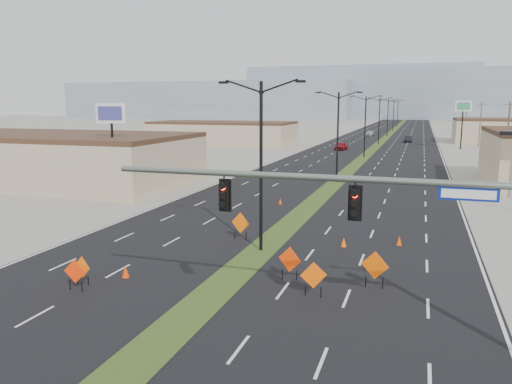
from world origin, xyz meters
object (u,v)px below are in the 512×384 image
(car_left, at_px, (341,146))
(construction_sign_5, at_px, (375,266))
(streetlight_4, at_px, (388,116))
(cone_3, at_px, (280,201))
(pole_sign_west, at_px, (111,121))
(construction_sign_3, at_px, (290,261))
(car_far, at_px, (370,133))
(cone_1, at_px, (344,242))
(cone_0, at_px, (125,271))
(construction_sign_4, at_px, (313,276))
(signal_mast, at_px, (409,219))
(streetlight_0, at_px, (261,161))
(streetlight_2, at_px, (365,124))
(streetlight_6, at_px, (398,113))
(pole_sign_east_far, at_px, (463,110))
(construction_sign_1, at_px, (75,273))
(construction_sign_0, at_px, (82,268))
(streetlight_5, at_px, (394,114))
(cone_2, at_px, (399,241))
(streetlight_1, at_px, (338,134))
(construction_sign_2, at_px, (240,224))
(streetlight_3, at_px, (379,119))
(car_mid, at_px, (408,139))

(car_left, xyz_separation_m, construction_sign_5, (12.74, -72.79, 0.35))
(streetlight_4, xyz_separation_m, cone_3, (-2.64, -98.13, -5.14))
(pole_sign_west, bearing_deg, car_left, 55.72)
(construction_sign_3, relative_size, pole_sign_west, 0.20)
(car_left, bearing_deg, car_far, 95.87)
(cone_1, bearing_deg, cone_0, -137.05)
(construction_sign_4, height_order, pole_sign_west, pole_sign_west)
(signal_mast, xyz_separation_m, construction_sign_4, (-4.06, 3.80, -3.82))
(streetlight_0, height_order, cone_3, streetlight_0)
(cone_3, bearing_deg, car_far, 91.22)
(streetlight_2, distance_m, streetlight_4, 56.00)
(pole_sign_west, bearing_deg, construction_sign_4, -59.80)
(streetlight_6, xyz_separation_m, construction_sign_3, (2.91, -172.39, -4.41))
(car_left, xyz_separation_m, car_far, (0.91, 45.08, -0.07))
(construction_sign_3, bearing_deg, cone_1, 94.08)
(cone_1, distance_m, pole_sign_east_far, 76.34)
(car_far, distance_m, construction_sign_1, 122.65)
(cone_3, distance_m, pole_sign_west, 18.51)
(streetlight_4, height_order, construction_sign_0, streetlight_4)
(signal_mast, height_order, streetlight_2, streetlight_2)
(car_left, bearing_deg, construction_sign_5, -73.06)
(car_left, height_order, construction_sign_3, construction_sign_3)
(streetlight_5, height_order, streetlight_6, same)
(signal_mast, xyz_separation_m, cone_2, (-0.69, 13.76, -4.49))
(streetlight_1, bearing_deg, cone_1, -79.77)
(construction_sign_1, bearing_deg, cone_3, 77.47)
(streetlight_0, distance_m, car_left, 68.96)
(streetlight_5, xyz_separation_m, streetlight_6, (0.00, 28.00, 0.00))
(streetlight_2, xyz_separation_m, construction_sign_2, (-2.00, -54.11, -4.35))
(streetlight_1, relative_size, streetlight_3, 1.00)
(construction_sign_2, height_order, pole_sign_west, pole_sign_west)
(construction_sign_4, bearing_deg, cone_3, 85.46)
(streetlight_1, distance_m, car_mid, 65.37)
(streetlight_6, distance_m, car_far, 54.77)
(construction_sign_0, height_order, construction_sign_4, construction_sign_4)
(streetlight_2, bearing_deg, cone_0, -94.64)
(signal_mast, bearing_deg, construction_sign_2, 131.59)
(car_mid, xyz_separation_m, cone_3, (-8.66, -79.05, -0.44))
(streetlight_4, height_order, construction_sign_5, streetlight_4)
(streetlight_1, relative_size, car_mid, 2.29)
(car_mid, bearing_deg, streetlight_5, 100.45)
(construction_sign_0, distance_m, construction_sign_1, 0.83)
(streetlight_3, relative_size, streetlight_5, 1.00)
(car_mid, xyz_separation_m, construction_sign_2, (-8.02, -91.03, 0.35))
(signal_mast, distance_m, streetlight_1, 38.96)
(streetlight_5, height_order, pole_sign_east_far, streetlight_5)
(construction_sign_5, distance_m, pole_sign_east_far, 82.46)
(car_mid, distance_m, cone_1, 90.58)
(pole_sign_east_far, bearing_deg, car_left, -165.31)
(car_left, bearing_deg, streetlight_5, 92.47)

